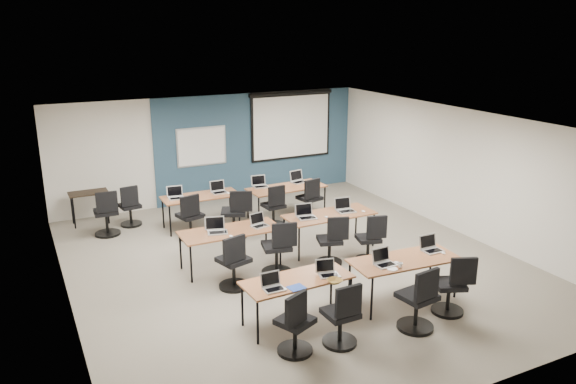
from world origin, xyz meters
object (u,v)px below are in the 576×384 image
task_chair_6 (332,244)px  laptop_7 (345,208)px  laptop_2 (384,261)px  spare_chair_b (107,217)px  laptop_5 (259,223)px  laptop_9 (219,190)px  laptop_0 (273,285)px  laptop_3 (431,247)px  spare_chair_a (130,209)px  laptop_8 (176,195)px  laptop_10 (260,184)px  laptop_4 (217,229)px  laptop_11 (298,179)px  training_table_mid_left (230,232)px  whiteboard (202,147)px  task_chair_3 (452,290)px  task_chair_4 (234,266)px  task_chair_8 (190,220)px  task_chair_7 (370,242)px  task_chair_0 (295,328)px  task_chair_1 (342,320)px  task_chair_2 (419,304)px  task_chair_9 (235,217)px  task_chair_11 (310,202)px  projector_screen (291,122)px  utility_table (89,197)px  task_chair_10 (274,209)px  training_table_back_left (201,198)px  laptop_1 (328,271)px  training_table_back_right (287,189)px  training_table_front_right (404,262)px  training_table_mid_right (330,216)px  training_table_front_left (297,282)px  laptop_6 (306,214)px  task_chair_5 (278,252)px

task_chair_6 → laptop_7: 1.12m
laptop_2 → spare_chair_b: size_ratio=0.32×
laptop_5 → laptop_9: laptop_9 is taller
laptop_0 → laptop_7: laptop_7 is taller
laptop_3 → spare_chair_a: 6.76m
laptop_8 → laptop_10: bearing=8.0°
laptop_4 → laptop_9: laptop_4 is taller
laptop_0 → laptop_11: size_ratio=0.84×
laptop_9 → laptop_10: size_ratio=1.00×
training_table_mid_left → laptop_11: size_ratio=5.15×
laptop_3 → laptop_4: bearing=140.5°
whiteboard → task_chair_3: bearing=-77.4°
laptop_0 → laptop_10: size_ratio=0.88×
task_chair_4 → task_chair_8: size_ratio=1.00×
whiteboard → spare_chair_a: bearing=-154.5°
task_chair_7 → laptop_10: (-0.79, 3.38, 0.40)m
laptop_2 → training_table_mid_left: bearing=120.1°
task_chair_0 → laptop_3: bearing=-9.8°
task_chair_1 → task_chair_8: 4.99m
task_chair_2 → laptop_8: task_chair_2 is taller
laptop_4 → task_chair_9: bearing=72.6°
task_chair_6 → laptop_7: (0.74, 0.74, 0.39)m
task_chair_11 → laptop_2: bearing=-115.5°
projector_screen → utility_table: (-5.33, -0.38, -1.24)m
whiteboard → task_chair_11: bearing=-53.1°
task_chair_3 → laptop_7: laptop_7 is taller
training_table_mid_left → task_chair_10: size_ratio=1.89×
task_chair_3 → laptop_10: laptop_10 is taller
training_table_back_left → laptop_1: bearing=-84.6°
projector_screen → task_chair_0: (-3.58, -7.19, -1.48)m
spare_chair_a → task_chair_8: bearing=-62.9°
task_chair_9 → laptop_11: (2.00, 0.95, 0.36)m
task_chair_1 → task_chair_10: (1.24, 4.86, -0.00)m
laptop_8 → task_chair_8: task_chair_8 is taller
training_table_back_right → task_chair_7: 3.10m
task_chair_8 → laptop_3: bearing=-69.1°
training_table_front_right → task_chair_4: bearing=148.9°
training_table_mid_right → task_chair_7: size_ratio=1.91×
laptop_2 → laptop_9: 5.02m
training_table_front_left → laptop_4: laptop_4 is taller
projector_screen → laptop_3: size_ratio=7.18×
utility_table → laptop_3: bearing=-52.8°
utility_table → laptop_6: bearing=-46.0°
laptop_3 → laptop_4: size_ratio=0.92×
training_table_back_left → laptop_5: bearing=-80.9°
laptop_0 → laptop_11: laptop_11 is taller
task_chair_10 → spare_chair_a: (-2.88, 1.48, -0.01)m
task_chair_5 → task_chair_7: bearing=4.9°
laptop_0 → laptop_9: 5.01m
task_chair_1 → laptop_2: size_ratio=3.00×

